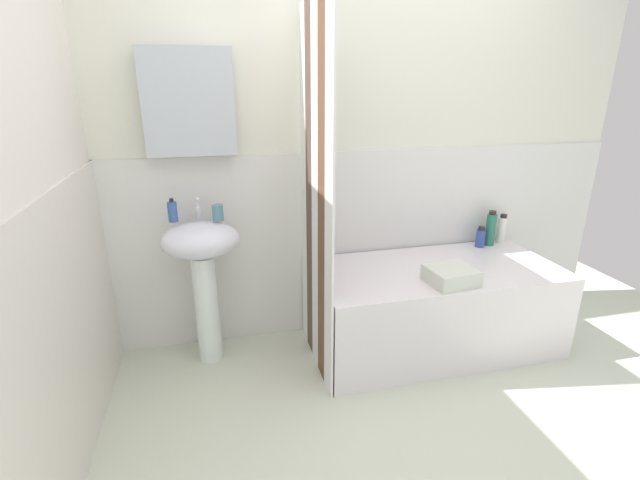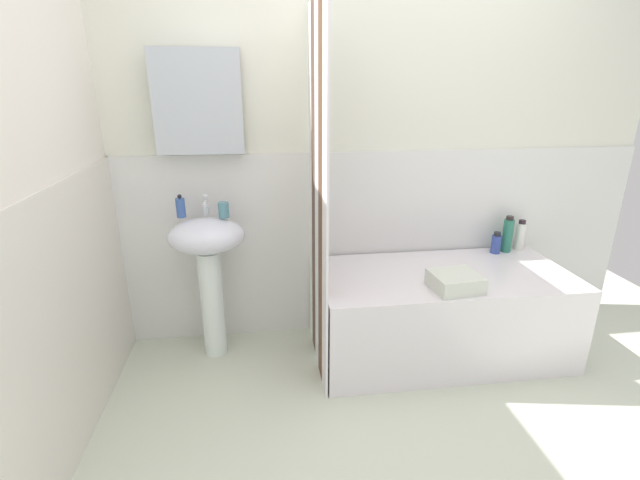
{
  "view_description": "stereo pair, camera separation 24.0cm",
  "coord_description": "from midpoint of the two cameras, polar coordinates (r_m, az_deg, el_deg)",
  "views": [
    {
      "loc": [
        -0.91,
        -1.44,
        1.61
      ],
      "look_at": [
        -0.38,
        0.75,
        0.81
      ],
      "focal_mm": 25.37,
      "sensor_mm": 36.0,
      "label": 1
    },
    {
      "loc": [
        -0.68,
        -1.49,
        1.61
      ],
      "look_at": [
        -0.38,
        0.75,
        0.81
      ],
      "focal_mm": 25.37,
      "sensor_mm": 36.0,
      "label": 2
    }
  ],
  "objects": [
    {
      "name": "faucet",
      "position": [
        2.67,
        -11.77,
        4.29
      ],
      "size": [
        0.03,
        0.12,
        0.12
      ],
      "color": "silver",
      "rests_on": "sink"
    },
    {
      "name": "lotion_bottle",
      "position": [
        3.27,
        24.55,
        0.57
      ],
      "size": [
        0.07,
        0.07,
        0.24
      ],
      "color": "#2A755E",
      "rests_on": "bathtub"
    },
    {
      "name": "ground_plane",
      "position": [
        2.33,
        16.44,
        -25.91
      ],
      "size": [
        4.8,
        5.6,
        0.04
      ],
      "primitive_type": "cube",
      "color": "beige"
    },
    {
      "name": "toothbrush_cup",
      "position": [
        2.62,
        -9.52,
        3.73
      ],
      "size": [
        0.06,
        0.06,
        0.09
      ],
      "primitive_type": "cylinder",
      "color": "teal",
      "rests_on": "sink"
    },
    {
      "name": "bathtub",
      "position": [
        2.93,
        17.29,
        -8.79
      ],
      "size": [
        1.49,
        0.73,
        0.53
      ],
      "primitive_type": "cube",
      "color": "white",
      "rests_on": "ground_plane"
    },
    {
      "name": "shampoo_bottle",
      "position": [
        3.23,
        23.34,
        -0.43
      ],
      "size": [
        0.06,
        0.06,
        0.14
      ],
      "color": "#354BA0",
      "rests_on": "bathtub"
    },
    {
      "name": "body_wash_bottle",
      "position": [
        3.35,
        25.85,
        0.45
      ],
      "size": [
        0.06,
        0.06,
        0.21
      ],
      "color": "white",
      "rests_on": "bathtub"
    },
    {
      "name": "soap_dispenser",
      "position": [
        2.67,
        -14.75,
        3.97
      ],
      "size": [
        0.05,
        0.05,
        0.13
      ],
      "color": "#3657A1",
      "rests_on": "sink"
    },
    {
      "name": "sink",
      "position": [
        2.68,
        -11.44,
        -2.22
      ],
      "size": [
        0.44,
        0.34,
        0.87
      ],
      "color": "white",
      "rests_on": "ground_plane"
    },
    {
      "name": "wall_back_tiled",
      "position": [
        2.87,
        7.39,
        9.85
      ],
      "size": [
        3.6,
        0.18,
        2.4
      ],
      "color": "silver",
      "rests_on": "ground_plane"
    },
    {
      "name": "shower_curtain",
      "position": [
        2.44,
        2.52,
        4.93
      ],
      "size": [
        0.01,
        0.73,
        2.0
      ],
      "color": "white",
      "rests_on": "ground_plane"
    },
    {
      "name": "wall_left_tiled",
      "position": [
        2.03,
        -29.89,
        2.77
      ],
      "size": [
        0.07,
        1.81,
        2.4
      ],
      "color": "white",
      "rests_on": "ground_plane"
    },
    {
      "name": "towel_folded",
      "position": [
        2.6,
        19.26,
        -5.02
      ],
      "size": [
        0.27,
        0.25,
        0.09
      ],
      "primitive_type": "cube",
      "rotation": [
        0.0,
        0.0,
        0.1
      ],
      "color": "silver",
      "rests_on": "bathtub"
    }
  ]
}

